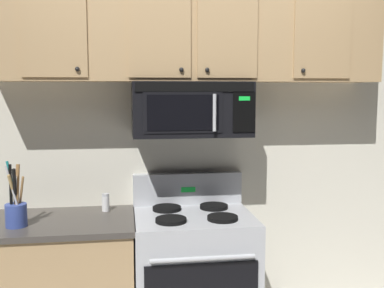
% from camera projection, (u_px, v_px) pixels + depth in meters
% --- Properties ---
extents(back_wall, '(5.20, 0.10, 2.70)m').
position_uv_depth(back_wall, '(186.00, 139.00, 3.24)').
color(back_wall, silver).
rests_on(back_wall, ground_plane).
extents(stove_range, '(0.76, 0.69, 1.12)m').
position_uv_depth(stove_range, '(193.00, 279.00, 2.98)').
color(stove_range, '#B7BABF').
rests_on(stove_range, ground_plane).
extents(over_range_microwave, '(0.76, 0.43, 0.35)m').
position_uv_depth(over_range_microwave, '(191.00, 109.00, 2.97)').
color(over_range_microwave, black).
extents(upper_cabinets, '(2.50, 0.36, 0.55)m').
position_uv_depth(upper_cabinets, '(190.00, 39.00, 2.94)').
color(upper_cabinets, tan).
extents(utensil_crock_blue, '(0.12, 0.12, 0.39)m').
position_uv_depth(utensil_crock_blue, '(16.00, 210.00, 2.66)').
color(utensil_crock_blue, '#384C9E').
rests_on(utensil_crock_blue, counter_segment).
extents(salt_shaker, '(0.05, 0.05, 0.12)m').
position_uv_depth(salt_shaker, '(106.00, 202.00, 3.01)').
color(salt_shaker, white).
rests_on(salt_shaker, counter_segment).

